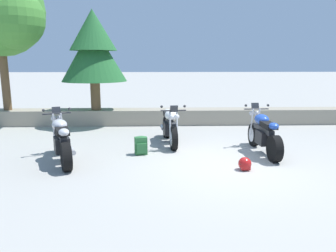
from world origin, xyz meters
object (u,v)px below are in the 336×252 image
Objects in this scene: motorcycle_blue_far_right at (264,134)px; rider_backpack at (141,145)px; rider_helmet at (245,164)px; leafy_tree_far_left at (2,13)px; pine_tree_mid_left at (93,48)px; motorcycle_silver_near_left at (61,141)px; motorcycle_white_centre at (170,126)px.

rider_backpack is (-3.07, -0.05, -0.24)m from motorcycle_blue_far_right.
rider_backpack is 1.68× the size of rider_helmet.
leafy_tree_far_left is 3.22m from pine_tree_mid_left.
pine_tree_mid_left is (-4.86, 3.81, 2.25)m from motorcycle_blue_far_right.
motorcycle_silver_near_left reaches higher than rider_helmet.
rider_helmet is at bearing -121.76° from motorcycle_blue_far_right.
motorcycle_white_centre is at bearing -47.38° from pine_tree_mid_left.
pine_tree_mid_left is at bearing 128.45° from rider_helmet.
motorcycle_silver_near_left reaches higher than rider_backpack.
leafy_tree_far_left reaches higher than pine_tree_mid_left.
pine_tree_mid_left reaches higher than motorcycle_silver_near_left.
motorcycle_silver_near_left is 0.57× the size of pine_tree_mid_left.
motorcycle_silver_near_left is 4.14m from rider_helmet.
motorcycle_white_centre is 0.42× the size of leafy_tree_far_left.
leafy_tree_far_left reaches higher than motorcycle_white_centre.
pine_tree_mid_left reaches higher than rider_backpack.
rider_helmet is at bearing -28.90° from rider_backpack.
rider_backpack is at bearing -65.10° from pine_tree_mid_left.
motorcycle_blue_far_right is at bearing 6.24° from motorcycle_silver_near_left.
motorcycle_blue_far_right is (2.30, -1.03, 0.00)m from motorcycle_white_centre.
rider_backpack is at bearing 15.07° from motorcycle_silver_near_left.
motorcycle_white_centre is at bearing 155.89° from motorcycle_blue_far_right.
rider_helmet is (2.26, -1.25, -0.11)m from rider_backpack.
motorcycle_white_centre is 4.39m from pine_tree_mid_left.
rider_backpack is 0.10× the size of leafy_tree_far_left.
rider_helmet is at bearing -57.23° from motorcycle_white_centre.
rider_helmet is 0.08× the size of pine_tree_mid_left.
motorcycle_white_centre is 7.38× the size of rider_helmet.
motorcycle_silver_near_left is 4.89m from pine_tree_mid_left.
leafy_tree_far_left is at bearing -179.50° from pine_tree_mid_left.
leafy_tree_far_left is at bearing 154.34° from motorcycle_blue_far_right.
leafy_tree_far_left is (-4.80, 3.83, 3.62)m from rider_backpack.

